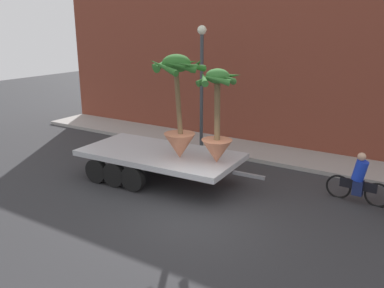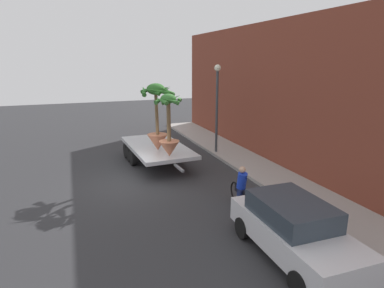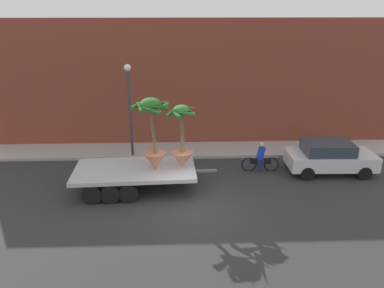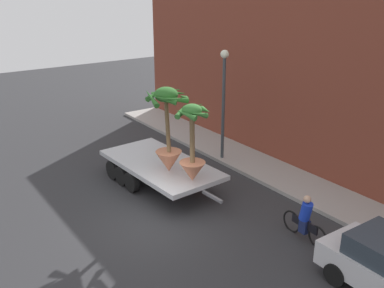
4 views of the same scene
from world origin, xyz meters
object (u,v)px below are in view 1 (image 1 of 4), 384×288
object	(u,v)px
flatbed_trailer	(154,157)
potted_palm_rear	(217,124)
cyclist	(359,180)
street_lamp	(202,71)
potted_palm_middle	(179,108)

from	to	relation	value
flatbed_trailer	potted_palm_rear	distance (m)	2.72
cyclist	street_lamp	distance (m)	7.24
cyclist	potted_palm_rear	bearing A→B (deg)	-157.56
potted_palm_middle	street_lamp	bearing A→B (deg)	110.76
potted_palm_rear	cyclist	bearing A→B (deg)	22.44
street_lamp	potted_palm_middle	bearing A→B (deg)	-69.24
flatbed_trailer	street_lamp	world-z (taller)	street_lamp
flatbed_trailer	potted_palm_middle	bearing A→B (deg)	-8.43
street_lamp	flatbed_trailer	bearing A→B (deg)	-84.89
potted_palm_rear	potted_palm_middle	xyz separation A→B (m)	(-1.21, -0.23, 0.39)
potted_palm_middle	street_lamp	world-z (taller)	street_lamp
cyclist	flatbed_trailer	bearing A→B (deg)	-165.04
flatbed_trailer	cyclist	size ratio (longest dim) A/B	3.43
potted_palm_rear	potted_palm_middle	size ratio (longest dim) A/B	0.88
potted_palm_rear	potted_palm_middle	world-z (taller)	potted_palm_middle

